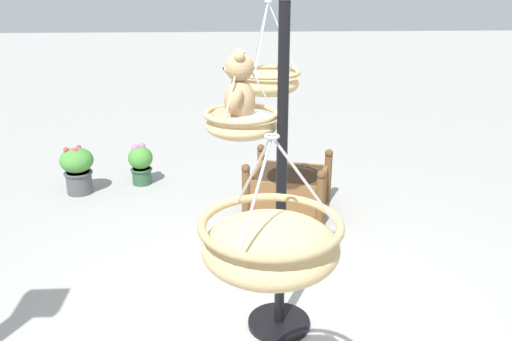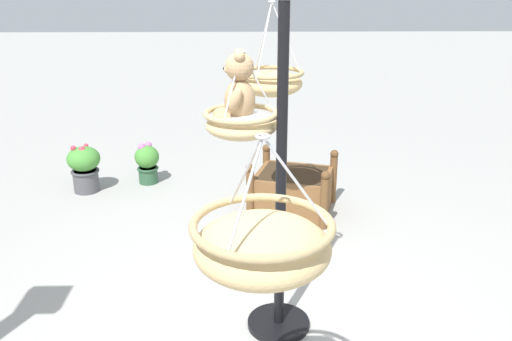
# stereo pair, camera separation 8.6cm
# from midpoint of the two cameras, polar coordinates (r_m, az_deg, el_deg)

# --- Properties ---
(ground_plane) EXTENTS (40.00, 40.00, 0.00)m
(ground_plane) POSITION_cam_midpoint_polar(r_m,az_deg,el_deg) (4.02, 0.28, -15.45)
(ground_plane) COLOR #9E9E99
(display_pole_central) EXTENTS (0.44, 0.44, 2.27)m
(display_pole_central) POSITION_cam_midpoint_polar(r_m,az_deg,el_deg) (3.58, 1.95, -7.43)
(display_pole_central) COLOR black
(display_pole_central) RESTS_ON ground
(hanging_basket_with_teddy) EXTENTS (0.49, 0.49, 0.56)m
(hanging_basket_with_teddy) POSITION_cam_midpoint_polar(r_m,az_deg,el_deg) (3.42, -2.30, 5.16)
(hanging_basket_with_teddy) COLOR tan
(teddy_bear) EXTENTS (0.32, 0.29, 0.46)m
(teddy_bear) POSITION_cam_midpoint_polar(r_m,az_deg,el_deg) (3.37, -2.73, 8.42)
(teddy_bear) COLOR tan
(hanging_basket_left_high) EXTENTS (0.60, 0.60, 0.60)m
(hanging_basket_left_high) POSITION_cam_midpoint_polar(r_m,az_deg,el_deg) (2.21, 0.46, -7.92)
(hanging_basket_left_high) COLOR tan
(hanging_basket_right_low) EXTENTS (0.54, 0.54, 0.75)m
(hanging_basket_right_low) POSITION_cam_midpoint_polar(r_m,az_deg,el_deg) (4.42, 0.68, 9.55)
(hanging_basket_right_low) COLOR tan
(wooden_planter_box) EXTENTS (0.93, 0.99, 0.60)m
(wooden_planter_box) POSITION_cam_midpoint_polar(r_m,az_deg,el_deg) (5.55, 3.06, -2.05)
(wooden_planter_box) COLOR brown
(wooden_planter_box) RESTS_ON ground
(potted_plant_bushy_green) EXTENTS (0.28, 0.28, 0.49)m
(potted_plant_bushy_green) POSITION_cam_midpoint_polar(r_m,az_deg,el_deg) (6.39, -12.66, 0.76)
(potted_plant_bushy_green) COLOR #2D5638
(potted_plant_bushy_green) RESTS_ON ground
(potted_plant_small_succulent) EXTENTS (0.37, 0.37, 0.56)m
(potted_plant_small_succulent) POSITION_cam_midpoint_polar(r_m,az_deg,el_deg) (6.30, -19.01, 0.23)
(potted_plant_small_succulent) COLOR #4C4C51
(potted_plant_small_succulent) RESTS_ON ground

